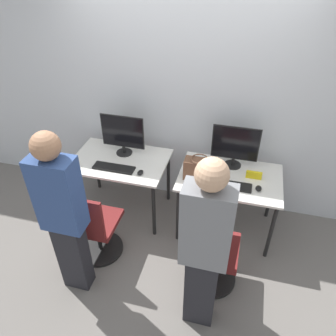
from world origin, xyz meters
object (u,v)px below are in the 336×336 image
Objects in this scene: person_left at (63,213)px; person_right at (205,246)px; office_chair_left at (94,229)px; mouse_right at (259,188)px; keyboard_right at (229,185)px; office_chair_right at (213,258)px; monitor_left at (123,134)px; keyboard_left at (114,168)px; handbag at (199,169)px; monitor_right at (235,146)px; mouse_left at (140,173)px.

person_right is (1.18, -0.05, 0.01)m from person_left.
mouse_right is at bearing 21.13° from office_chair_left.
person_left is 0.99× the size of person_right.
office_chair_left is at bearing -155.07° from keyboard_right.
office_chair_right is at bearing 14.22° from person_left.
keyboard_right is at bearing 85.00° from person_right.
monitor_left is 0.29× the size of person_right.
office_chair_left is at bearing 160.05° from person_right.
office_chair_right is at bearing -37.97° from monitor_left.
office_chair_right is (1.19, -0.61, -0.38)m from keyboard_left.
person_right reaches higher than keyboard_left.
person_right reaches higher than keyboard_right.
keyboard_left is 1.50× the size of handbag.
keyboard_right is (1.22, -0.30, -0.24)m from monitor_left.
person_left reaches higher than handbag.
monitor_left and monitor_right have the same top height.
monitor_left is 1.72m from person_right.
monitor_left is 5.45× the size of mouse_right.
person_right reaches higher than handbag.
monitor_right is at bearing 129.30° from mouse_right.
office_chair_left is (-0.02, -0.56, -0.38)m from keyboard_left.
monitor_left reaches higher than mouse_left.
office_chair_left is at bearing -91.20° from monitor_left.
handbag is (-0.32, -0.32, -0.13)m from monitor_right.
office_chair_left is 1.21m from office_chair_right.
person_left is 1.39m from office_chair_right.
person_left reaches higher than office_chair_left.
monitor_right is at bearing 23.69° from mouse_left.
office_chair_right is (1.19, -0.93, -0.62)m from monitor_left.
keyboard_left is at bearing 139.26° from person_right.
office_chair_right is 2.97× the size of handbag.
office_chair_left reaches higher than mouse_right.
keyboard_left is 1.51m from person_right.
handbag is (0.91, 0.06, 0.11)m from keyboard_left.
keyboard_left is at bearing -175.92° from handbag.
office_chair_right is (0.88, -0.59, -0.38)m from mouse_left.
office_chair_left is at bearing -145.98° from handbag.
person_left is at bearing -148.47° from mouse_right.
monitor_right is at bearing 45.87° from person_left.
person_left is 1.59m from keyboard_right.
person_right reaches higher than monitor_right.
handbag is at bearing 112.60° from office_chair_right.
office_chair_right is (1.24, 0.31, -0.56)m from person_left.
keyboard_left is 1.30m from monitor_right.
person_left reaches higher than monitor_left.
office_chair_left is 1.68m from monitor_right.
office_chair_left is 0.52× the size of person_right.
person_left is 1.89× the size of office_chair_right.
monitor_right is at bearing 3.29° from monitor_left.
handbag is at bearing 4.08° from keyboard_left.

